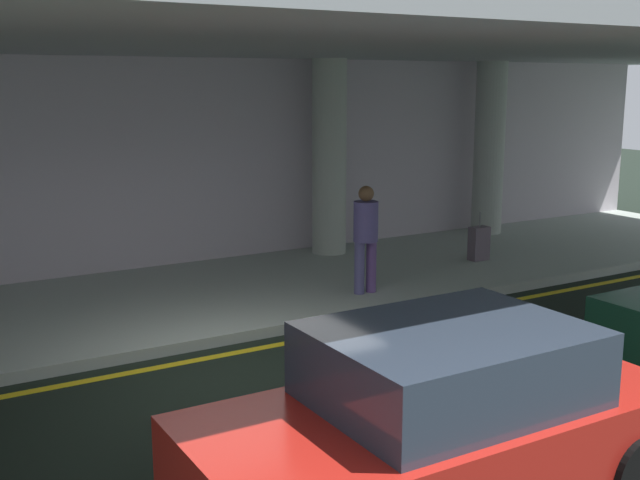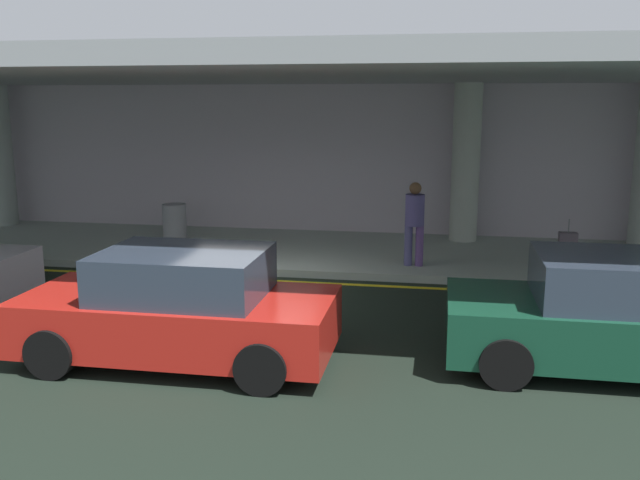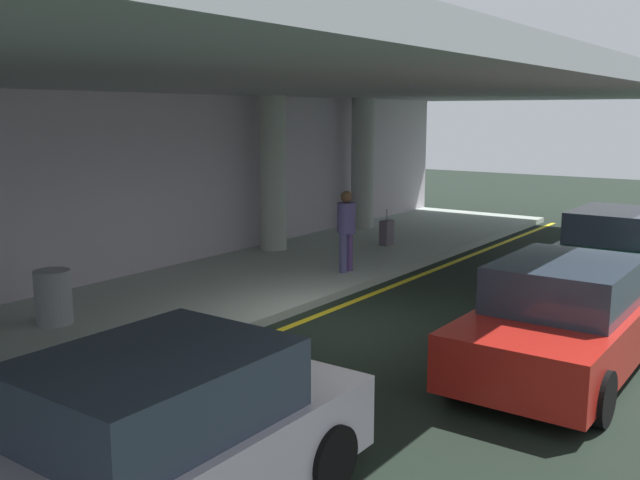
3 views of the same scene
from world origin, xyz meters
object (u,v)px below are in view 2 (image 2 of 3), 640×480
Objects in this scene: suitcase_upright_primary at (567,247)px; trash_bin_steel at (175,222)px; car_red at (180,309)px; traveler_with_luggage at (415,218)px; support_column_center at (466,163)px; car_dark_green at (613,316)px; support_column_left_mid at (0,156)px.

suitcase_upright_primary is 8.84m from trash_bin_steel.
traveler_with_luggage is (2.84, 5.30, 0.40)m from car_red.
car_dark_green is at bearing -77.42° from support_column_center.
suitcase_upright_primary is (3.08, 0.84, -0.65)m from traveler_with_luggage.
support_column_center is 0.89× the size of car_red.
suitcase_upright_primary is at bearing -7.96° from support_column_left_mid.
support_column_center is 3.11m from traveler_with_luggage.
trash_bin_steel is (-8.80, 0.83, 0.11)m from suitcase_upright_primary.
support_column_left_mid reaches higher than traveler_with_luggage.
trash_bin_steel is (-2.88, 6.97, -0.14)m from car_red.
traveler_with_luggage reaches higher than car_dark_green.
car_dark_green reaches higher than suitcase_upright_primary.
support_column_center reaches higher than car_red.
traveler_with_luggage is 3.26m from suitcase_upright_primary.
traveler_with_luggage is at bearing -59.48° from car_dark_green.
suitcase_upright_primary is at bearing 95.13° from traveler_with_luggage.
car_dark_green is at bearing -28.58° from support_column_left_mid.
car_red is at bearing -44.94° from support_column_left_mid.
car_red is 4.82× the size of trash_bin_steel.
support_column_center is 0.89× the size of car_dark_green.
support_column_center is 4.06× the size of suitcase_upright_primary.
support_column_center is 7.00m from trash_bin_steel.
trash_bin_steel is at bearing -36.54° from car_dark_green.
support_column_center is at bearing 0.00° from support_column_left_mid.
trash_bin_steel is at bearing -63.82° from car_red.
trash_bin_steel is at bearing -170.49° from support_column_center.
car_dark_green is at bearing -36.83° from trash_bin_steel.
car_red is (8.12, -8.10, -1.26)m from support_column_left_mid.
support_column_left_mid is at bearing -41.22° from car_red.
car_red is at bearing -67.54° from trash_bin_steel.
support_column_left_mid is at bearing -114.47° from traveler_with_luggage.
support_column_left_mid is 4.06× the size of suitcase_upright_primary.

